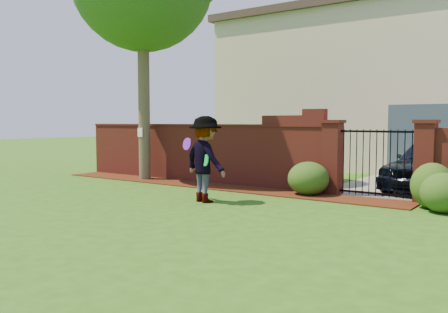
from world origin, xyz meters
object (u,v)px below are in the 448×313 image
Objects in this scene: man at (204,159)px; frisbee_purple at (187,144)px; frisbee_green at (206,160)px; car at (431,165)px.

man reaches higher than frisbee_purple.
frisbee_green is at bearing -11.05° from frisbee_purple.
man is (-3.86, -4.72, 0.28)m from car.
car is 15.45× the size of frisbee_green.
frisbee_purple is at bearing 23.14° from man.
frisbee_green is at bearing 153.24° from man.
car is at bearing 47.98° from frisbee_purple.
man reaches higher than car.
frisbee_purple is (-0.44, -0.06, 0.34)m from man.
car is at bearing 53.21° from frisbee_green.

